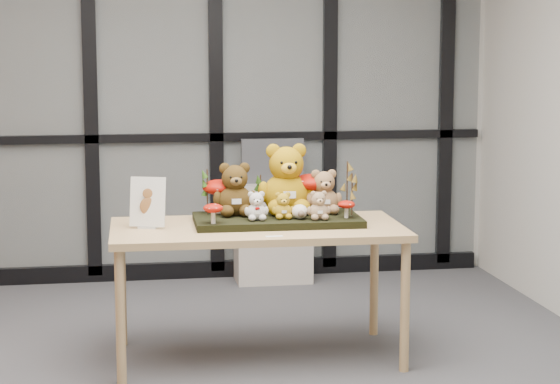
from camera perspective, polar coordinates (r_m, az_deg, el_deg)
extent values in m
plane|color=beige|center=(7.43, -7.13, 5.75)|extent=(5.00, 0.00, 5.00)
plane|color=beige|center=(2.45, -2.37, 0.37)|extent=(5.00, 0.00, 5.00)
cube|color=#2D383F|center=(7.40, -7.12, 5.74)|extent=(4.90, 0.02, 2.70)
cube|color=black|center=(7.58, -6.93, -4.43)|extent=(4.90, 0.06, 0.12)
cube|color=black|center=(7.42, -7.07, 3.04)|extent=(4.90, 0.06, 0.06)
cube|color=black|center=(7.39, -10.62, 5.66)|extent=(0.10, 0.06, 2.70)
cube|color=black|center=(7.43, -3.63, 5.80)|extent=(0.10, 0.06, 2.70)
cube|color=black|center=(7.56, 2.83, 5.85)|extent=(0.10, 0.06, 2.70)
cube|color=black|center=(7.80, 9.34, 5.83)|extent=(0.10, 0.06, 2.70)
cube|color=tan|center=(5.54, -1.29, -2.12)|extent=(1.61, 0.83, 0.04)
cylinder|color=tan|center=(5.25, -8.97, -7.01)|extent=(0.05, 0.05, 0.71)
cylinder|color=tan|center=(5.92, -8.90, -5.22)|extent=(0.05, 0.05, 0.71)
cylinder|color=tan|center=(5.43, 7.05, -6.44)|extent=(0.05, 0.05, 0.71)
cylinder|color=tan|center=(6.09, 5.32, -4.78)|extent=(0.05, 0.05, 0.71)
cube|color=black|center=(5.61, -0.16, -1.58)|extent=(0.92, 0.48, 0.04)
cube|color=silver|center=(5.52, -7.43, -1.98)|extent=(0.11, 0.09, 0.01)
cube|color=white|center=(5.50, -7.46, -0.55)|extent=(0.20, 0.11, 0.27)
ellipsoid|color=brown|center=(5.49, -7.45, -0.80)|extent=(0.09, 0.01, 0.10)
ellipsoid|color=brown|center=(5.48, -7.47, -0.08)|extent=(0.05, 0.01, 0.05)
cube|color=white|center=(5.24, -0.33, -2.51)|extent=(0.09, 0.03, 0.00)
cube|color=#B2A99F|center=(7.40, -0.40, -2.29)|extent=(0.54, 0.32, 0.73)
cube|color=#494A50|center=(7.34, -0.43, 1.76)|extent=(0.46, 0.05, 0.32)
cube|color=black|center=(7.32, -0.40, 1.74)|extent=(0.40, 0.00, 0.26)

